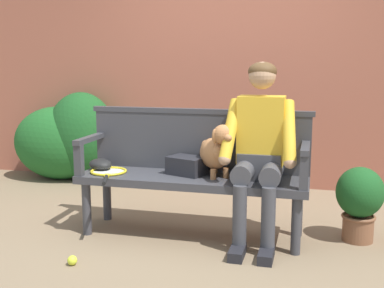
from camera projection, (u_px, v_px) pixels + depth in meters
The scene contains 15 objects.
ground_plane at pixel (192, 235), 3.79m from camera, with size 40.00×40.00×0.00m, color #7A664C.
brick_garden_fence at pixel (233, 69), 5.30m from camera, with size 8.00×0.30×2.54m, color #9E5642.
hedge_bush_far_left at pixel (58, 143), 5.55m from camera, with size 1.08×0.67×0.84m, color #1E5B23.
hedge_bush_mid_right at pixel (82, 136), 5.52m from camera, with size 0.81×0.71×1.01m, color #194C1E.
garden_bench at pixel (192, 184), 3.72m from camera, with size 1.77×0.50×0.48m.
bench_backrest at pixel (199, 139), 3.88m from camera, with size 1.81×0.06×0.50m.
bench_armrest_left_end at pixel (86, 147), 3.80m from camera, with size 0.06×0.50×0.28m.
bench_armrest_right_end at pixel (305, 158), 3.38m from camera, with size 0.06×0.50×0.28m.
person_seated at pixel (260, 145), 3.52m from camera, with size 0.56×0.65×1.35m.
dog_on_bench at pixel (216, 150), 3.63m from camera, with size 0.35×0.38×0.42m.
tennis_racket at pixel (108, 172), 3.80m from camera, with size 0.37×0.58×0.03m.
baseball_glove at pixel (101, 164), 3.92m from camera, with size 0.22×0.17×0.09m, color black.
sports_bag at pixel (187, 166), 3.75m from camera, with size 0.28×0.20×0.14m, color #232328.
tennis_ball at pixel (72, 260), 3.22m from camera, with size 0.07×0.07×0.07m, color #CCDB33.
potted_plant at pixel (360, 199), 3.61m from camera, with size 0.35×0.35×0.57m.
Camera 1 is at (0.90, -3.50, 1.34)m, focal length 45.03 mm.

